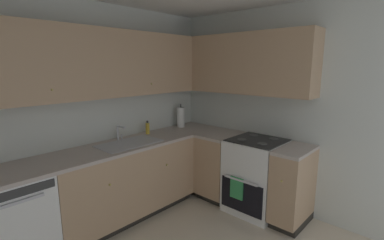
{
  "coord_description": "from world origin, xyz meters",
  "views": [
    {
      "loc": [
        -1.3,
        -1.41,
        1.79
      ],
      "look_at": [
        1.0,
        0.71,
        1.17
      ],
      "focal_mm": 26.03,
      "sensor_mm": 36.0,
      "label": 1
    }
  ],
  "objects_px": {
    "paper_towel_roll": "(181,117)",
    "soap_bottle": "(148,128)",
    "dishwasher": "(12,223)",
    "oven_range": "(256,175)"
  },
  "relations": [
    {
      "from": "soap_bottle",
      "to": "paper_towel_roll",
      "type": "distance_m",
      "value": 0.6
    },
    {
      "from": "oven_range",
      "to": "paper_towel_roll",
      "type": "xyz_separation_m",
      "value": [
        -0.09,
        1.22,
        0.59
      ]
    },
    {
      "from": "paper_towel_roll",
      "to": "soap_bottle",
      "type": "bearing_deg",
      "value": 178.09
    },
    {
      "from": "oven_range",
      "to": "soap_bottle",
      "type": "xyz_separation_m",
      "value": [
        -0.69,
        1.24,
        0.52
      ]
    },
    {
      "from": "dishwasher",
      "to": "soap_bottle",
      "type": "height_order",
      "value": "soap_bottle"
    },
    {
      "from": "dishwasher",
      "to": "soap_bottle",
      "type": "bearing_deg",
      "value": 6.18
    },
    {
      "from": "oven_range",
      "to": "soap_bottle",
      "type": "distance_m",
      "value": 1.51
    },
    {
      "from": "dishwasher",
      "to": "paper_towel_roll",
      "type": "xyz_separation_m",
      "value": [
        2.27,
        0.16,
        0.61
      ]
    },
    {
      "from": "oven_range",
      "to": "paper_towel_roll",
      "type": "relative_size",
      "value": 3.0
    },
    {
      "from": "dishwasher",
      "to": "paper_towel_roll",
      "type": "relative_size",
      "value": 2.47
    }
  ]
}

